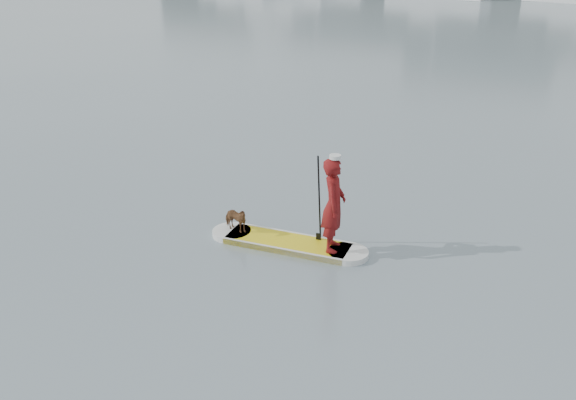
% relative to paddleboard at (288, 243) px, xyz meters
% --- Properties ---
extents(ground, '(140.00, 140.00, 0.00)m').
position_rel_paddleboard_xyz_m(ground, '(3.50, 0.85, -0.06)').
color(ground, slate).
rests_on(ground, ground).
extents(paddleboard, '(3.29, 1.03, 0.12)m').
position_rel_paddleboard_xyz_m(paddleboard, '(0.00, 0.00, 0.00)').
color(paddleboard, yellow).
rests_on(paddleboard, ground).
extents(paddler, '(0.61, 0.77, 1.86)m').
position_rel_paddleboard_xyz_m(paddler, '(0.92, 0.08, 0.99)').
color(paddler, maroon).
rests_on(paddler, paddleboard).
extents(white_cap, '(0.22, 0.22, 0.07)m').
position_rel_paddleboard_xyz_m(white_cap, '(0.92, 0.08, 1.95)').
color(white_cap, silver).
rests_on(white_cap, paddler).
extents(dog, '(0.68, 0.40, 0.54)m').
position_rel_paddleboard_xyz_m(dog, '(-1.15, -0.11, 0.33)').
color(dog, brown).
rests_on(dog, paddleboard).
extents(paddle, '(0.10, 0.30, 2.00)m').
position_rel_paddleboard_xyz_m(paddle, '(0.53, 0.30, 0.74)').
color(paddle, black).
rests_on(paddle, ground).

